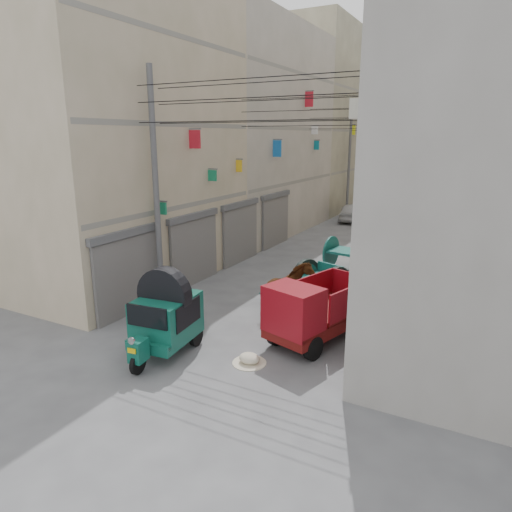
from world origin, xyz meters
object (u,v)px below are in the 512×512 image
Objects in this scene: feed_sack at (249,358)px; horse at (287,291)px; tonga_cart at (320,282)px; distant_car_grey at (436,203)px; second_cart at (347,253)px; distant_car_white at (351,212)px; auto_rickshaw at (165,315)px; mini_truck at (311,314)px; distant_car_green at (422,194)px.

feed_sack is 0.27× the size of horse.
distant_car_grey is (0.86, 24.49, -0.16)m from tonga_cart.
distant_car_grey is at bearing -79.04° from horse.
tonga_cart is at bearing -97.28° from distant_car_grey.
distant_car_white is (-3.36, 12.06, -0.14)m from second_cart.
auto_rickshaw reaches higher than tonga_cart.
horse is (-0.14, -6.13, 0.09)m from second_cart.
mini_truck is at bearing -70.63° from second_cart.
second_cart reaches higher than distant_car_green.
tonga_cart is at bearing -93.89° from horse.
mini_truck is 1.78× the size of horse.
auto_rickshaw is at bearing -168.69° from feed_sack.
distant_car_white is 0.99× the size of distant_car_grey.
auto_rickshaw is at bearing -91.62° from second_cart.
auto_rickshaw is 22.14m from distant_car_white.
mini_truck is 0.82× the size of distant_car_green.
horse is at bearing -81.65° from second_cart.
distant_car_grey is at bearing 77.51° from auto_rickshaw.
distant_car_white is (-4.68, 19.78, -0.28)m from mini_truck.
feed_sack is (-0.98, -1.85, -0.77)m from mini_truck.
distant_car_white is at bearing -65.93° from horse.
distant_car_grey is (1.26, 20.04, -0.16)m from second_cart.
distant_car_white is (-3.70, 21.62, 0.49)m from feed_sack.
distant_car_white is (-1.36, 22.09, -0.45)m from auto_rickshaw.
distant_car_green is at bearing -112.06° from distant_car_white.
horse reaches higher than feed_sack.
tonga_cart is 16.93m from distant_car_white.
feed_sack is at bearing -97.05° from distant_car_grey.
second_cart is at bearing 95.20° from distant_car_white.
mini_truck is 0.99× the size of distant_car_white.
feed_sack is at bearing 89.33° from distant_car_white.
mini_truck reaches higher than tonga_cart.
horse is 26.21m from distant_car_grey.
mini_truck is 0.98× the size of distant_car_grey.
feed_sack is 21.94m from distant_car_white.
auto_rickshaw reaches higher than horse.
auto_rickshaw is at bearing 84.81° from distant_car_green.
horse is (1.86, 3.90, -0.22)m from auto_rickshaw.
horse reaches higher than second_cart.
distant_car_green is (-0.96, 34.89, 0.51)m from feed_sack.
distant_car_green is (-0.62, 25.33, -0.12)m from second_cart.
tonga_cart is at bearing 89.29° from feed_sack.
distant_car_white is at bearing -125.36° from distant_car_grey.
mini_truck reaches higher than auto_rickshaw.
auto_rickshaw is 0.76× the size of tonga_cart.
feed_sack is at bearing 112.00° from horse.
horse is at bearing 87.93° from distant_car_green.
mini_truck is at bearing 62.06° from feed_sack.
distant_car_grey is at bearing -130.48° from distant_car_white.
mini_truck is at bearing 92.93° from distant_car_white.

